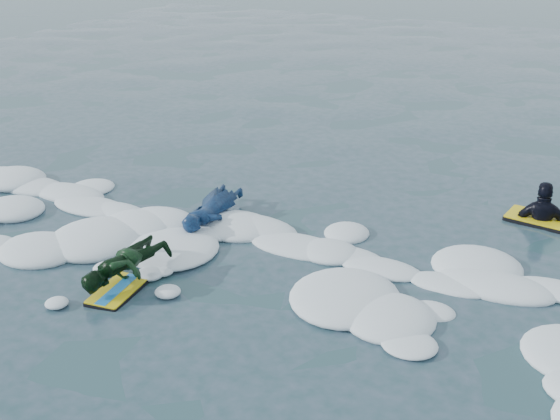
# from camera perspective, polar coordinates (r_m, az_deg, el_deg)

# --- Properties ---
(ground) EXTENTS (120.00, 120.00, 0.00)m
(ground) POSITION_cam_1_polar(r_m,az_deg,el_deg) (8.05, -3.23, -7.33)
(ground) COLOR #18333B
(ground) RESTS_ON ground
(foam_band) EXTENTS (12.00, 3.10, 0.30)m
(foam_band) POSITION_cam_1_polar(r_m,az_deg,el_deg) (8.85, -0.02, -4.22)
(foam_band) COLOR white
(foam_band) RESTS_ON ground
(prone_woman_unit) EXTENTS (0.70, 1.53, 0.38)m
(prone_woman_unit) POSITION_cam_1_polar(r_m,az_deg,el_deg) (9.84, -5.64, -0.06)
(prone_woman_unit) COLOR black
(prone_woman_unit) RESTS_ON ground
(prone_child_unit) EXTENTS (0.80, 1.26, 0.46)m
(prone_child_unit) POSITION_cam_1_polar(r_m,az_deg,el_deg) (8.38, -12.39, -4.71)
(prone_child_unit) COLOR black
(prone_child_unit) RESTS_ON ground
(waiting_rider_unit) EXTENTS (1.04, 0.69, 1.45)m
(waiting_rider_unit) POSITION_cam_1_polar(r_m,az_deg,el_deg) (10.61, 20.40, -1.51)
(waiting_rider_unit) COLOR black
(waiting_rider_unit) RESTS_ON ground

